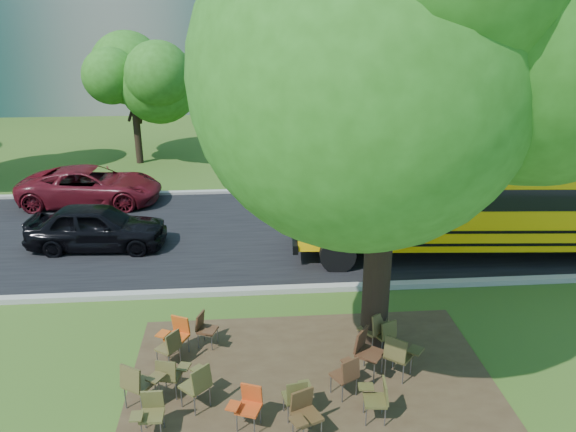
{
  "coord_description": "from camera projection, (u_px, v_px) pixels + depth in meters",
  "views": [
    {
      "loc": [
        -0.18,
        -9.62,
        6.82
      ],
      "look_at": [
        0.94,
        4.35,
        1.55
      ],
      "focal_mm": 35.0,
      "sensor_mm": 36.0,
      "label": 1
    }
  ],
  "objects": [
    {
      "name": "chair_5",
      "position": [
        304.0,
        411.0,
        9.26
      ],
      "size": [
        0.6,
        0.7,
        0.89
      ],
      "rotation": [
        0.0,
        0.0,
        3.56
      ],
      "color": "#473119",
      "rests_on": "ground"
    },
    {
      "name": "school_bus",
      "position": [
        529.0,
        197.0,
        15.96
      ],
      "size": [
        12.32,
        3.53,
        2.98
      ],
      "rotation": [
        0.0,
        0.0,
        -0.07
      ],
      "color": "#ECAF07",
      "rests_on": "ground"
    },
    {
      "name": "asphalt_road",
      "position": [
        252.0,
        233.0,
        17.92
      ],
      "size": [
        80.0,
        8.0,
        0.04
      ],
      "primitive_type": "cube",
      "color": "black",
      "rests_on": "ground"
    },
    {
      "name": "main_tree",
      "position": [
        391.0,
        42.0,
        9.84
      ],
      "size": [
        7.2,
        7.2,
        9.83
      ],
      "color": "black",
      "rests_on": "ground"
    },
    {
      "name": "bg_tree_3",
      "position": [
        439.0,
        51.0,
        23.28
      ],
      "size": [
        5.6,
        5.6,
        7.84
      ],
      "color": "black",
      "rests_on": "ground"
    },
    {
      "name": "dirt_patch",
      "position": [
        311.0,
        376.0,
        11.0
      ],
      "size": [
        7.0,
        4.5,
        0.03
      ],
      "primitive_type": "cube",
      "color": "#382819",
      "rests_on": "ground"
    },
    {
      "name": "chair_6",
      "position": [
        378.0,
        396.0,
        9.67
      ],
      "size": [
        0.49,
        0.58,
        0.83
      ],
      "rotation": [
        0.0,
        0.0,
        1.48
      ],
      "color": "#45421E",
      "rests_on": "ground"
    },
    {
      "name": "chair_4",
      "position": [
        297.0,
        395.0,
        9.71
      ],
      "size": [
        0.55,
        0.56,
        0.82
      ],
      "rotation": [
        0.0,
        0.0,
        0.18
      ],
      "color": "#45421E",
      "rests_on": "ground"
    },
    {
      "name": "chair_13",
      "position": [
        386.0,
        332.0,
        11.6
      ],
      "size": [
        0.54,
        0.63,
        0.79
      ],
      "rotation": [
        0.0,
        0.0,
        0.43
      ],
      "color": "#4F4A22",
      "rests_on": "ground"
    },
    {
      "name": "chair_15",
      "position": [
        151.0,
        410.0,
        9.36
      ],
      "size": [
        0.52,
        0.47,
        0.8
      ],
      "rotation": [
        0.0,
        0.0,
        3.13
      ],
      "color": "#4C4720",
      "rests_on": "ground"
    },
    {
      "name": "chair_3",
      "position": [
        248.0,
        403.0,
        9.52
      ],
      "size": [
        0.64,
        0.51,
        0.8
      ],
      "rotation": [
        0.0,
        0.0,
        2.77
      ],
      "color": "#AE3A12",
      "rests_on": "ground"
    },
    {
      "name": "chair_14",
      "position": [
        375.0,
        326.0,
        11.66
      ],
      "size": [
        0.63,
        0.79,
        0.93
      ],
      "rotation": [
        0.0,
        0.0,
        0.67
      ],
      "color": "brown",
      "rests_on": "ground"
    },
    {
      "name": "kerb_near",
      "position": [
        255.0,
        291.0,
        14.17
      ],
      "size": [
        80.0,
        0.25,
        0.14
      ],
      "primitive_type": "cube",
      "color": "gray",
      "rests_on": "ground"
    },
    {
      "name": "bg_tree_2",
      "position": [
        131.0,
        69.0,
        24.46
      ],
      "size": [
        4.8,
        4.8,
        6.62
      ],
      "color": "black",
      "rests_on": "ground"
    },
    {
      "name": "chair_8",
      "position": [
        170.0,
        344.0,
        11.14
      ],
      "size": [
        0.55,
        0.7,
        0.82
      ],
      "rotation": [
        0.0,
        0.0,
        0.93
      ],
      "color": "#504522",
      "rests_on": "ground"
    },
    {
      "name": "ground",
      "position": [
        259.0,
        364.0,
        11.39
      ],
      "size": [
        160.0,
        160.0,
        0.0
      ],
      "primitive_type": "plane",
      "color": "#2C4E18",
      "rests_on": "ground"
    },
    {
      "name": "chair_12",
      "position": [
        367.0,
        349.0,
        10.83
      ],
      "size": [
        0.66,
        0.83,
        0.97
      ],
      "rotation": [
        0.0,
        0.0,
        4.07
      ],
      "color": "#412617",
      "rests_on": "ground"
    },
    {
      "name": "chair_11",
      "position": [
        347.0,
        372.0,
        10.26
      ],
      "size": [
        0.57,
        0.7,
        0.86
      ],
      "rotation": [
        0.0,
        0.0,
        0.53
      ],
      "color": "#462A19",
      "rests_on": "ground"
    },
    {
      "name": "chair_9",
      "position": [
        177.0,
        332.0,
        11.52
      ],
      "size": [
        0.7,
        0.55,
        0.85
      ],
      "rotation": [
        0.0,
        0.0,
        2.69
      ],
      "color": "#B74813",
      "rests_on": "ground"
    },
    {
      "name": "black_car",
      "position": [
        97.0,
        227.0,
        16.59
      ],
      "size": [
        4.13,
        1.88,
        1.37
      ],
      "primitive_type": "imported",
      "rotation": [
        0.0,
        0.0,
        1.51
      ],
      "color": "black",
      "rests_on": "ground"
    },
    {
      "name": "chair_0",
      "position": [
        170.0,
        373.0,
        10.26
      ],
      "size": [
        0.63,
        0.49,
        0.83
      ],
      "rotation": [
        0.0,
        0.0,
        -0.24
      ],
      "color": "#494320",
      "rests_on": "ground"
    },
    {
      "name": "chair_10",
      "position": [
        205.0,
        327.0,
        11.79
      ],
      "size": [
        0.49,
        0.63,
        0.79
      ],
      "rotation": [
        0.0,
        0.0,
        -1.93
      ],
      "color": "#442918",
      "rests_on": "ground"
    },
    {
      "name": "chair_7",
      "position": [
        399.0,
        353.0,
        10.72
      ],
      "size": [
        0.82,
        0.65,
        0.96
      ],
      "rotation": [
        0.0,
        0.0,
        -0.68
      ],
      "color": "#433C1D",
      "rests_on": "ground"
    },
    {
      "name": "chair_2",
      "position": [
        198.0,
        382.0,
        9.94
      ],
      "size": [
        0.63,
        0.79,
        0.92
      ],
      "rotation": [
        0.0,
        0.0,
        0.79
      ],
      "color": "#4B4720",
      "rests_on": "ground"
    },
    {
      "name": "bg_car_red",
      "position": [
        91.0,
        186.0,
        20.31
      ],
      "size": [
        5.09,
        2.56,
        1.38
      ],
      "primitive_type": "imported",
      "rotation": [
        0.0,
        0.0,
        1.52
      ],
      "color": "#530E16",
      "rests_on": "ground"
    },
    {
      "name": "kerb_far",
      "position": [
        250.0,
        191.0,
        21.72
      ],
      "size": [
        80.0,
        0.25,
        0.14
      ],
      "primitive_type": "cube",
      "color": "gray",
      "rests_on": "ground"
    },
    {
      "name": "chair_1",
      "position": [
        138.0,
        382.0,
        9.91
      ],
      "size": [
        0.81,
        0.64,
        0.96
      ],
      "rotation": [
        0.0,
        0.0,
        -0.56
      ],
      "color": "#494020",
      "rests_on": "ground"
    }
  ]
}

